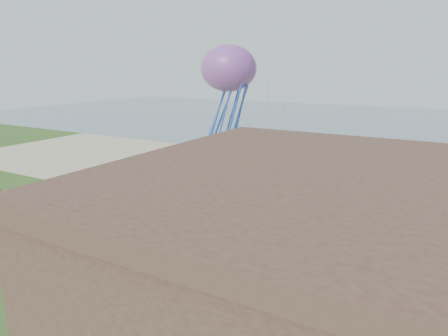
{
  "coord_description": "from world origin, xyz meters",
  "views": [
    {
      "loc": [
        12.53,
        -9.79,
        9.65
      ],
      "look_at": [
        2.39,
        8.0,
        4.51
      ],
      "focal_mm": 32.0,
      "sensor_mm": 36.0,
      "label": 1
    }
  ],
  "objects": [
    {
      "name": "chainlink_fence",
      "position": [
        0.0,
        6.0,
        0.55
      ],
      "size": [
        36.2,
        0.2,
        1.25
      ],
      "primitive_type": null,
      "color": "#493729",
      "rests_on": "ground"
    },
    {
      "name": "picnic_table",
      "position": [
        5.0,
        5.0,
        0.34
      ],
      "size": [
        1.73,
        1.37,
        0.69
      ],
      "primitive_type": null,
      "rotation": [
        0.0,
        0.0,
        -0.09
      ],
      "color": "brown",
      "rests_on": "ground"
    },
    {
      "name": "ocean",
      "position": [
        0.0,
        66.0,
        0.0
      ],
      "size": [
        160.0,
        68.0,
        0.02
      ],
      "primitive_type": "cube",
      "color": "slate",
      "rests_on": "ground"
    },
    {
      "name": "ground",
      "position": [
        0.0,
        0.0,
        0.0
      ],
      "size": [
        160.0,
        160.0,
        0.0
      ],
      "primitive_type": "plane",
      "color": "#25501B",
      "rests_on": "ground"
    },
    {
      "name": "motel_deck",
      "position": [
        13.0,
        5.0,
        0.25
      ],
      "size": [
        15.0,
        2.0,
        0.5
      ],
      "primitive_type": "cube",
      "color": "brown",
      "rests_on": "ground"
    },
    {
      "name": "octopus_kite",
      "position": [
        -1.35,
        15.13,
        7.59
      ],
      "size": [
        3.91,
        2.81,
        7.91
      ],
      "primitive_type": null,
      "rotation": [
        0.0,
        0.0,
        0.03
      ],
      "color": "#FA275E"
    },
    {
      "name": "sand_beach",
      "position": [
        0.0,
        22.0,
        0.0
      ],
      "size": [
        72.0,
        20.0,
        0.02
      ],
      "primitive_type": "cube",
      "color": "#C2B68C",
      "rests_on": "ground"
    }
  ]
}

